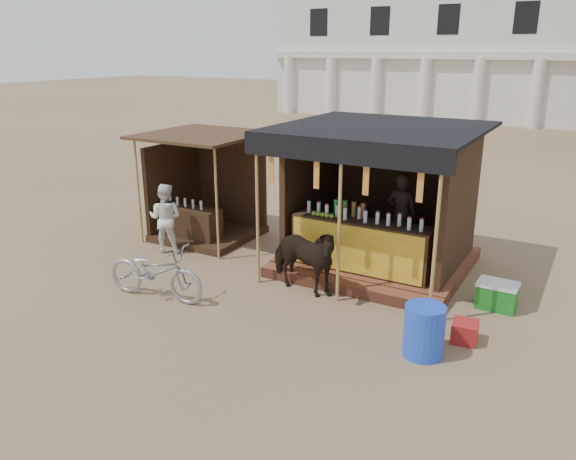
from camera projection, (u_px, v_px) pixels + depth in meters
The scene contains 10 objects.
ground at pixel (238, 324), 8.84m from camera, with size 120.00×120.00×0.00m, color #846B4C.
main_stall at pixel (379, 217), 10.82m from camera, with size 3.60×3.61×2.78m.
secondary_stall at pixel (203, 200), 12.74m from camera, with size 2.40×2.40×2.38m.
cow at pixel (303, 259), 9.78m from camera, with size 0.68×1.50×1.26m, color black.
motorbike at pixel (155, 272), 9.61m from camera, with size 0.65×1.86×0.98m, color #9E9EA7.
bystander at pixel (165, 218), 11.77m from camera, with size 0.72×0.56×1.47m, color white.
blue_barrel at pixel (424, 331), 7.83m from camera, with size 0.57×0.57×0.75m, color blue.
red_crate at pixel (465, 332), 8.27m from camera, with size 0.36×0.39×0.31m, color maroon.
cooler at pixel (497, 295), 9.30m from camera, with size 0.65×0.46×0.46m.
background_building at pixel (495, 50), 33.28m from camera, with size 26.00×7.45×8.18m.
Camera 1 is at (4.62, -6.51, 4.15)m, focal length 35.00 mm.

